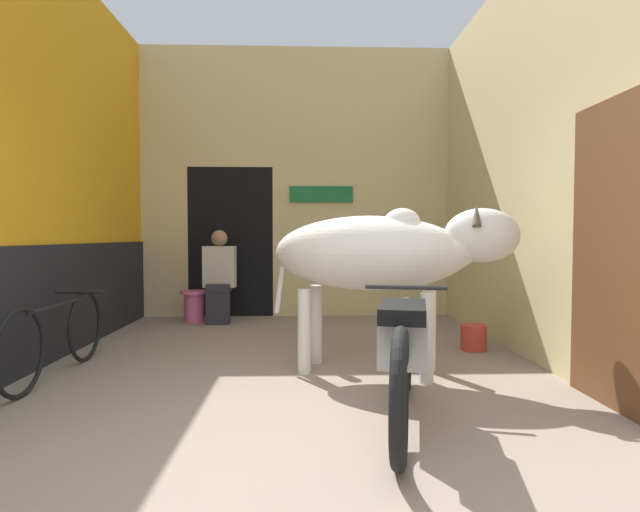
% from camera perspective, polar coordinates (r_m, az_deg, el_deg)
% --- Properties ---
extents(ground_plane, '(30.00, 30.00, 0.00)m').
position_cam_1_polar(ground_plane, '(2.66, -4.44, -23.74)').
color(ground_plane, gray).
extents(wall_left_shopfront, '(0.25, 4.86, 3.88)m').
position_cam_1_polar(wall_left_shopfront, '(5.43, -28.76, 9.55)').
color(wall_left_shopfront, orange).
rests_on(wall_left_shopfront, ground_plane).
extents(wall_back_with_doorway, '(4.44, 0.93, 3.88)m').
position_cam_1_polar(wall_back_with_doorway, '(7.54, -5.51, 5.70)').
color(wall_back_with_doorway, '#D1BC84').
rests_on(wall_back_with_doorway, ground_plane).
extents(wall_right_with_door, '(0.22, 4.86, 3.88)m').
position_cam_1_polar(wall_right_with_door, '(5.31, 22.96, 10.23)').
color(wall_right_with_door, '#D1BC84').
rests_on(wall_right_with_door, ground_plane).
extents(cow, '(2.10, 1.12, 1.44)m').
position_cam_1_polar(cow, '(4.23, 7.21, 0.29)').
color(cow, silver).
rests_on(cow, ground_plane).
extents(motorcycle_near, '(0.66, 1.92, 0.81)m').
position_cam_1_polar(motorcycle_near, '(3.21, 9.53, -10.41)').
color(motorcycle_near, black).
rests_on(motorcycle_near, ground_plane).
extents(bicycle, '(0.44, 1.71, 0.67)m').
position_cam_1_polar(bicycle, '(4.69, -27.82, -8.12)').
color(bicycle, black).
rests_on(bicycle, ground_plane).
extents(shopkeeper_seated, '(0.43, 0.34, 1.25)m').
position_cam_1_polar(shopkeeper_seated, '(6.82, -11.45, -2.08)').
color(shopkeeper_seated, '#282833').
rests_on(shopkeeper_seated, ground_plane).
extents(plastic_stool, '(0.37, 0.37, 0.43)m').
position_cam_1_polar(plastic_stool, '(6.99, -14.18, -5.49)').
color(plastic_stool, '#DB6093').
rests_on(plastic_stool, ground_plane).
extents(bucket, '(0.26, 0.26, 0.26)m').
position_cam_1_polar(bucket, '(5.39, 17.15, -8.89)').
color(bucket, '#C63D33').
rests_on(bucket, ground_plane).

